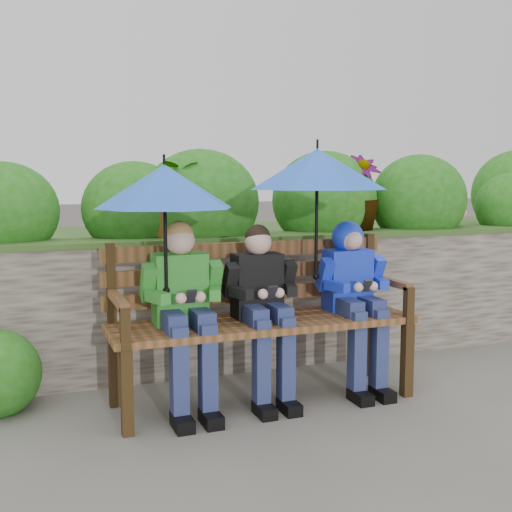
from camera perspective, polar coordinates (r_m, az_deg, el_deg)
name	(u,v)px	position (r m, az deg, el deg)	size (l,w,h in m)	color
ground	(261,397)	(4.44, 0.47, -12.41)	(60.00, 60.00, 0.00)	#56574F
garden_backdrop	(192,270)	(5.73, -5.73, -1.22)	(8.00, 2.88, 1.79)	#4C443C
park_bench	(259,309)	(4.28, 0.25, -4.73)	(2.01, 0.59, 1.06)	#32220F
boy_left	(184,305)	(4.02, -6.41, -4.33)	(0.50, 0.58, 1.21)	#227923
boy_middle	(263,301)	(4.18, 0.58, -4.04)	(0.47, 0.55, 1.17)	black
boy_right	(354,288)	(4.47, 8.68, -2.81)	(0.47, 0.58, 1.18)	#2532D0
umbrella_left	(165,186)	(3.91, -8.14, 6.14)	(0.85, 0.85, 0.85)	blue
umbrella_right	(317,169)	(4.31, 5.45, 7.70)	(0.94, 0.94, 0.94)	blue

